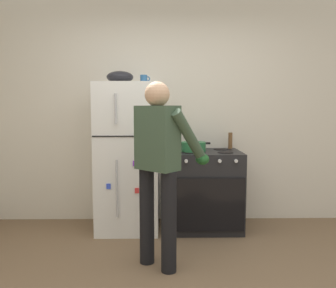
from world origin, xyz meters
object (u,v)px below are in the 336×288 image
object	(u,v)px
stove_range	(207,190)
coffee_mug	(144,79)
person_cook	(160,158)
red_pot	(193,147)
pepper_mill	(230,141)
mixing_bowl	(120,77)
refrigerator	(128,157)

from	to	relation	value
stove_range	coffee_mug	bearing A→B (deg)	175.16
stove_range	person_cook	size ratio (longest dim) A/B	0.56
red_pot	pepper_mill	size ratio (longest dim) A/B	1.96
red_pot	stove_range	bearing A→B (deg)	13.92
red_pot	pepper_mill	xyz separation A→B (m)	(0.46, 0.25, 0.04)
coffee_mug	mixing_bowl	size ratio (longest dim) A/B	0.38
mixing_bowl	coffee_mug	bearing A→B (deg)	10.78
coffee_mug	mixing_bowl	xyz separation A→B (m)	(-0.26, -0.05, 0.02)
refrigerator	pepper_mill	distance (m)	1.22
refrigerator	red_pot	xyz separation A→B (m)	(0.73, -0.05, 0.12)
coffee_mug	pepper_mill	world-z (taller)	coffee_mug
refrigerator	person_cook	world-z (taller)	refrigerator
red_pot	coffee_mug	distance (m)	0.94
red_pot	mixing_bowl	xyz separation A→B (m)	(-0.81, 0.05, 0.77)
coffee_mug	pepper_mill	size ratio (longest dim) A/B	0.59
person_cook	refrigerator	bearing A→B (deg)	110.80
person_cook	mixing_bowl	bearing A→B (deg)	114.79
mixing_bowl	pepper_mill	bearing A→B (deg)	8.92
stove_range	red_pot	bearing A→B (deg)	-166.08
stove_range	mixing_bowl	bearing A→B (deg)	179.39
pepper_mill	mixing_bowl	distance (m)	1.48
refrigerator	coffee_mug	bearing A→B (deg)	15.40
stove_range	person_cook	xyz separation A→B (m)	(-0.52, -0.96, 0.51)
stove_range	coffee_mug	distance (m)	1.44
coffee_mug	person_cook	bearing A→B (deg)	-79.64
person_cook	pepper_mill	world-z (taller)	person_cook
person_cook	mixing_bowl	xyz separation A→B (m)	(-0.45, 0.97, 0.76)
person_cook	red_pot	size ratio (longest dim) A/B	4.26
stove_range	pepper_mill	world-z (taller)	pepper_mill
person_cook	red_pot	bearing A→B (deg)	68.44
person_cook	pepper_mill	size ratio (longest dim) A/B	8.37
refrigerator	red_pot	bearing A→B (deg)	-3.87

